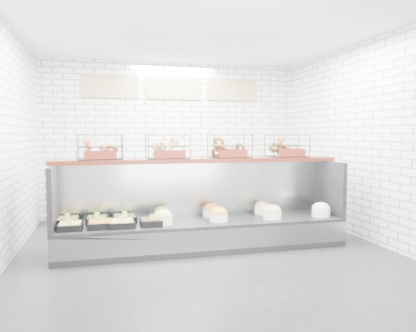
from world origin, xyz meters
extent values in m
plane|color=black|center=(0.00, 0.00, 0.00)|extent=(5.50, 5.50, 0.00)
cube|color=white|center=(0.00, 2.75, 1.50)|extent=(5.00, 0.02, 3.00)
cube|color=white|center=(-2.50, 0.00, 1.50)|extent=(0.02, 5.50, 3.00)
cube|color=white|center=(2.50, 0.00, 1.50)|extent=(0.02, 5.50, 3.00)
cube|color=white|center=(0.00, 0.00, 3.00)|extent=(5.00, 5.50, 0.02)
cube|color=#CAB98C|center=(-1.20, 2.72, 2.50)|extent=(1.05, 0.03, 0.42)
cube|color=#CAB98C|center=(0.00, 2.72, 2.50)|extent=(1.05, 0.03, 0.42)
cube|color=#CAB98C|center=(1.20, 2.72, 2.50)|extent=(1.05, 0.03, 0.42)
cube|color=black|center=(0.00, 0.30, 0.20)|extent=(4.00, 0.90, 0.40)
cube|color=#93969B|center=(0.00, -0.14, 0.22)|extent=(4.00, 0.03, 0.28)
cube|color=#93969B|center=(0.00, 0.71, 0.80)|extent=(4.00, 0.08, 0.80)
cube|color=black|center=(-1.97, 0.30, 0.80)|extent=(0.06, 0.90, 0.80)
cube|color=black|center=(1.97, 0.30, 0.80)|extent=(0.06, 0.90, 0.80)
cube|color=black|center=(-1.76, 0.12, 0.44)|extent=(0.30, 0.30, 0.08)
cube|color=#ECD978|center=(-1.76, 0.12, 0.48)|extent=(0.26, 0.26, 0.04)
cube|color=#F8C956|center=(-1.76, 0.02, 0.53)|extent=(0.06, 0.01, 0.08)
cube|color=black|center=(-1.82, 0.48, 0.44)|extent=(0.30, 0.30, 0.08)
cube|color=#EED47A|center=(-1.82, 0.48, 0.48)|extent=(0.26, 0.26, 0.04)
cube|color=#F8C956|center=(-1.82, 0.37, 0.53)|extent=(0.06, 0.01, 0.08)
cube|color=black|center=(-1.40, 0.14, 0.44)|extent=(0.32, 0.32, 0.08)
cube|color=orange|center=(-1.40, 0.14, 0.48)|extent=(0.27, 0.27, 0.04)
cube|color=#F8C956|center=(-1.40, 0.03, 0.53)|extent=(0.06, 0.01, 0.08)
cube|color=black|center=(-1.44, 0.45, 0.44)|extent=(0.29, 0.29, 0.08)
cube|color=#75974D|center=(-1.44, 0.45, 0.48)|extent=(0.25, 0.25, 0.04)
cube|color=#F8C956|center=(-1.44, 0.35, 0.53)|extent=(0.06, 0.01, 0.08)
cube|color=black|center=(-1.13, 0.11, 0.44)|extent=(0.33, 0.33, 0.08)
cube|color=#E1DB73|center=(-1.13, 0.11, 0.48)|extent=(0.28, 0.28, 0.04)
cube|color=#F8C956|center=(-1.13, 0.00, 0.53)|extent=(0.06, 0.01, 0.08)
cube|color=black|center=(-1.08, 0.44, 0.44)|extent=(0.33, 0.33, 0.08)
cube|color=olive|center=(-1.08, 0.44, 0.48)|extent=(0.28, 0.28, 0.04)
cube|color=#F8C956|center=(-1.08, 0.33, 0.53)|extent=(0.06, 0.01, 0.08)
cube|color=black|center=(-0.75, 0.11, 0.44)|extent=(0.28, 0.28, 0.08)
cube|color=brown|center=(-0.75, 0.11, 0.48)|extent=(0.24, 0.24, 0.04)
cube|color=#F8C956|center=(-0.75, 0.01, 0.53)|extent=(0.06, 0.01, 0.08)
cylinder|color=white|center=(-0.59, 0.13, 0.46)|extent=(0.26, 0.26, 0.11)
ellipsoid|color=#D1C26B|center=(-0.59, 0.13, 0.52)|extent=(0.25, 0.25, 0.18)
cylinder|color=white|center=(-0.55, 0.44, 0.46)|extent=(0.23, 0.23, 0.11)
ellipsoid|color=#85964C|center=(-0.55, 0.44, 0.52)|extent=(0.23, 0.23, 0.16)
cylinder|color=white|center=(0.19, 0.15, 0.46)|extent=(0.26, 0.26, 0.11)
ellipsoid|color=orange|center=(0.19, 0.15, 0.52)|extent=(0.25, 0.25, 0.18)
cylinder|color=white|center=(0.17, 0.48, 0.46)|extent=(0.25, 0.25, 0.11)
ellipsoid|color=orange|center=(0.17, 0.48, 0.52)|extent=(0.24, 0.24, 0.17)
cylinder|color=white|center=(0.98, 0.12, 0.46)|extent=(0.26, 0.26, 0.11)
ellipsoid|color=#C9B87C|center=(0.98, 0.12, 0.52)|extent=(0.26, 0.26, 0.18)
cylinder|color=white|center=(0.97, 0.47, 0.46)|extent=(0.23, 0.23, 0.11)
ellipsoid|color=tan|center=(0.97, 0.47, 0.52)|extent=(0.23, 0.23, 0.16)
cylinder|color=white|center=(1.74, 0.10, 0.46)|extent=(0.27, 0.27, 0.11)
ellipsoid|color=white|center=(1.74, 0.10, 0.52)|extent=(0.26, 0.26, 0.18)
cube|color=#43170E|center=(0.00, 0.52, 1.23)|extent=(4.10, 0.50, 0.06)
cube|color=black|center=(-1.38, 0.52, 1.43)|extent=(0.60, 0.38, 0.34)
cube|color=maroon|center=(-1.38, 0.32, 1.33)|extent=(0.42, 0.02, 0.11)
cube|color=black|center=(-0.46, 0.52, 1.43)|extent=(0.60, 0.38, 0.34)
cube|color=maroon|center=(-0.46, 0.32, 1.33)|extent=(0.42, 0.02, 0.11)
cube|color=black|center=(0.46, 0.52, 1.43)|extent=(0.60, 0.38, 0.34)
cube|color=maroon|center=(0.46, 0.32, 1.33)|extent=(0.42, 0.02, 0.11)
cube|color=black|center=(1.38, 0.52, 1.43)|extent=(0.60, 0.38, 0.34)
cube|color=maroon|center=(1.38, 0.32, 1.33)|extent=(0.42, 0.02, 0.11)
cube|color=#93969B|center=(0.00, 2.43, 0.45)|extent=(4.00, 0.60, 0.90)
cube|color=black|center=(-1.63, 2.39, 1.02)|extent=(0.40, 0.30, 0.24)
cube|color=silver|center=(-0.50, 2.43, 0.99)|extent=(0.35, 0.28, 0.18)
cylinder|color=#C94632|center=(0.47, 2.44, 1.01)|extent=(0.09, 0.09, 0.22)
cube|color=black|center=(1.28, 2.48, 1.05)|extent=(0.30, 0.30, 0.30)
camera|label=1|loc=(-1.32, -5.19, 1.60)|focal=35.00mm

